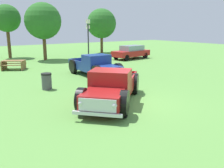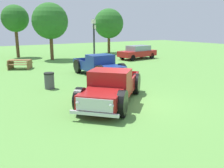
{
  "view_description": "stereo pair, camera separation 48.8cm",
  "coord_description": "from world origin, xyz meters",
  "px_view_note": "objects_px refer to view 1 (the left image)",
  "views": [
    {
      "loc": [
        -7.07,
        -8.6,
        3.55
      ],
      "look_at": [
        -0.74,
        0.58,
        0.9
      ],
      "focal_mm": 39.02,
      "sensor_mm": 36.0,
      "label": 1
    },
    {
      "loc": [
        -6.66,
        -8.87,
        3.55
      ],
      "look_at": [
        -0.74,
        0.58,
        0.9
      ],
      "focal_mm": 39.02,
      "sensor_mm": 36.0,
      "label": 2
    }
  ],
  "objects_px": {
    "pickup_truck_foreground": "(110,89)",
    "lamp_post_near": "(88,42)",
    "sedan_distant_a": "(131,52)",
    "oak_tree_center": "(102,24)",
    "oak_tree_east": "(7,19)",
    "pickup_truck_behind_left": "(97,66)",
    "trash_can": "(47,81)",
    "oak_tree_west": "(43,21)",
    "lamp_post_far": "(88,41)",
    "picnic_table": "(14,64)"
  },
  "relations": [
    {
      "from": "pickup_truck_foreground",
      "to": "lamp_post_near",
      "type": "xyz_separation_m",
      "value": [
        6.3,
        13.3,
        1.19
      ]
    },
    {
      "from": "sedan_distant_a",
      "to": "oak_tree_center",
      "type": "bearing_deg",
      "value": 85.27
    },
    {
      "from": "oak_tree_east",
      "to": "oak_tree_center",
      "type": "bearing_deg",
      "value": -7.16
    },
    {
      "from": "pickup_truck_behind_left",
      "to": "trash_can",
      "type": "xyz_separation_m",
      "value": [
        -4.25,
        -1.46,
        -0.28
      ]
    },
    {
      "from": "lamp_post_near",
      "to": "pickup_truck_foreground",
      "type": "bearing_deg",
      "value": -115.37
    },
    {
      "from": "pickup_truck_behind_left",
      "to": "oak_tree_west",
      "type": "relative_size",
      "value": 0.87
    },
    {
      "from": "sedan_distant_a",
      "to": "lamp_post_near",
      "type": "height_order",
      "value": "lamp_post_near"
    },
    {
      "from": "pickup_truck_foreground",
      "to": "oak_tree_center",
      "type": "relative_size",
      "value": 0.88
    },
    {
      "from": "oak_tree_east",
      "to": "oak_tree_center",
      "type": "height_order",
      "value": "oak_tree_east"
    },
    {
      "from": "pickup_truck_behind_left",
      "to": "lamp_post_near",
      "type": "distance_m",
      "value": 8.27
    },
    {
      "from": "trash_can",
      "to": "oak_tree_west",
      "type": "bearing_deg",
      "value": 70.73
    },
    {
      "from": "sedan_distant_a",
      "to": "trash_can",
      "type": "bearing_deg",
      "value": -148.06
    },
    {
      "from": "lamp_post_far",
      "to": "oak_tree_east",
      "type": "bearing_deg",
      "value": 115.3
    },
    {
      "from": "pickup_truck_foreground",
      "to": "oak_tree_center",
      "type": "xyz_separation_m",
      "value": [
        11.76,
        19.38,
        3.13
      ]
    },
    {
      "from": "lamp_post_far",
      "to": "oak_tree_west",
      "type": "distance_m",
      "value": 6.6
    },
    {
      "from": "picnic_table",
      "to": "trash_can",
      "type": "height_order",
      "value": "trash_can"
    },
    {
      "from": "lamp_post_far",
      "to": "oak_tree_center",
      "type": "xyz_separation_m",
      "value": [
        6.84,
        8.58,
        1.69
      ]
    },
    {
      "from": "pickup_truck_behind_left",
      "to": "lamp_post_near",
      "type": "height_order",
      "value": "lamp_post_near"
    },
    {
      "from": "lamp_post_far",
      "to": "sedan_distant_a",
      "type": "bearing_deg",
      "value": 13.18
    },
    {
      "from": "oak_tree_east",
      "to": "lamp_post_far",
      "type": "bearing_deg",
      "value": -64.7
    },
    {
      "from": "sedan_distant_a",
      "to": "lamp_post_far",
      "type": "bearing_deg",
      "value": -166.82
    },
    {
      "from": "pickup_truck_foreground",
      "to": "oak_tree_west",
      "type": "bearing_deg",
      "value": 80.16
    },
    {
      "from": "lamp_post_near",
      "to": "oak_tree_west",
      "type": "bearing_deg",
      "value": 134.03
    },
    {
      "from": "pickup_truck_foreground",
      "to": "lamp_post_far",
      "type": "bearing_deg",
      "value": 65.49
    },
    {
      "from": "oak_tree_east",
      "to": "oak_tree_center",
      "type": "xyz_separation_m",
      "value": [
        11.58,
        -1.46,
        -0.48
      ]
    },
    {
      "from": "picnic_table",
      "to": "oak_tree_east",
      "type": "height_order",
      "value": "oak_tree_east"
    },
    {
      "from": "oak_tree_east",
      "to": "picnic_table",
      "type": "bearing_deg",
      "value": -100.45
    },
    {
      "from": "sedan_distant_a",
      "to": "picnic_table",
      "type": "bearing_deg",
      "value": 179.25
    },
    {
      "from": "picnic_table",
      "to": "trash_can",
      "type": "xyz_separation_m",
      "value": [
        -0.05,
        -8.01,
        -0.01
      ]
    },
    {
      "from": "lamp_post_near",
      "to": "oak_tree_east",
      "type": "relative_size",
      "value": 0.63
    },
    {
      "from": "pickup_truck_foreground",
      "to": "lamp_post_far",
      "type": "height_order",
      "value": "lamp_post_far"
    },
    {
      "from": "trash_can",
      "to": "oak_tree_center",
      "type": "height_order",
      "value": "oak_tree_center"
    },
    {
      "from": "trash_can",
      "to": "oak_tree_east",
      "type": "distance_m",
      "value": 16.95
    },
    {
      "from": "oak_tree_west",
      "to": "pickup_truck_behind_left",
      "type": "bearing_deg",
      "value": -90.39
    },
    {
      "from": "lamp_post_near",
      "to": "oak_tree_east",
      "type": "bearing_deg",
      "value": 129.08
    },
    {
      "from": "lamp_post_near",
      "to": "oak_tree_west",
      "type": "height_order",
      "value": "oak_tree_west"
    },
    {
      "from": "sedan_distant_a",
      "to": "oak_tree_center",
      "type": "xyz_separation_m",
      "value": [
        0.59,
        7.11,
        3.13
      ]
    },
    {
      "from": "lamp_post_far",
      "to": "oak_tree_center",
      "type": "relative_size",
      "value": 0.72
    },
    {
      "from": "sedan_distant_a",
      "to": "oak_tree_east",
      "type": "distance_m",
      "value": 14.39
    },
    {
      "from": "sedan_distant_a",
      "to": "oak_tree_west",
      "type": "xyz_separation_m",
      "value": [
        -8.26,
        4.54,
        3.3
      ]
    },
    {
      "from": "oak_tree_west",
      "to": "picnic_table",
      "type": "bearing_deg",
      "value": -134.39
    },
    {
      "from": "pickup_truck_behind_left",
      "to": "oak_tree_west",
      "type": "height_order",
      "value": "oak_tree_west"
    },
    {
      "from": "oak_tree_east",
      "to": "oak_tree_center",
      "type": "relative_size",
      "value": 1.01
    },
    {
      "from": "oak_tree_west",
      "to": "lamp_post_near",
      "type": "bearing_deg",
      "value": -45.97
    },
    {
      "from": "sedan_distant_a",
      "to": "trash_can",
      "type": "relative_size",
      "value": 4.87
    },
    {
      "from": "pickup_truck_foreground",
      "to": "sedan_distant_a",
      "type": "distance_m",
      "value": 16.59
    },
    {
      "from": "trash_can",
      "to": "oak_tree_east",
      "type": "xyz_separation_m",
      "value": [
        1.6,
        16.41,
        3.91
      ]
    },
    {
      "from": "pickup_truck_behind_left",
      "to": "picnic_table",
      "type": "relative_size",
      "value": 2.26
    },
    {
      "from": "pickup_truck_foreground",
      "to": "trash_can",
      "type": "distance_m",
      "value": 4.65
    },
    {
      "from": "lamp_post_far",
      "to": "trash_can",
      "type": "relative_size",
      "value": 4.45
    }
  ]
}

